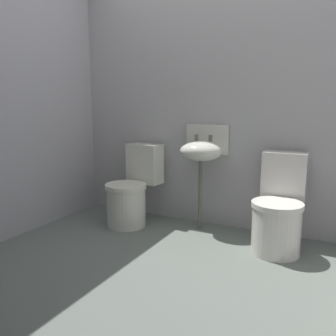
{
  "coord_description": "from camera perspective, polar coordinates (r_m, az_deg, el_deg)",
  "views": [
    {
      "loc": [
        1.17,
        -2.02,
        1.17
      ],
      "look_at": [
        0.0,
        0.29,
        0.7
      ],
      "focal_mm": 37.04,
      "sensor_mm": 36.0,
      "label": 1
    }
  ],
  "objects": [
    {
      "name": "toilet_left",
      "position": [
        3.46,
        -5.96,
        -3.96
      ],
      "size": [
        0.45,
        0.63,
        0.78
      ],
      "rotation": [
        0.0,
        0.0,
        3.01
      ],
      "color": "silver",
      "rests_on": "ground"
    },
    {
      "name": "wall_left",
      "position": [
        3.38,
        -24.63,
        10.14
      ],
      "size": [
        0.1,
        2.49,
        2.43
      ],
      "primitive_type": "cube",
      "color": "#A8A6AD",
      "rests_on": "ground"
    },
    {
      "name": "wall_back",
      "position": [
        3.42,
        7.06,
        10.96
      ],
      "size": [
        3.22,
        0.1,
        2.43
      ],
      "primitive_type": "cube",
      "color": "#AEACAC",
      "rests_on": "ground"
    },
    {
      "name": "sink",
      "position": [
        3.25,
        5.6,
        2.89
      ],
      "size": [
        0.42,
        0.35,
        0.99
      ],
      "color": "#5C5E53",
      "rests_on": "ground"
    },
    {
      "name": "ground_plane",
      "position": [
        2.62,
        -2.97,
        -17.14
      ],
      "size": [
        3.22,
        2.69,
        0.08
      ],
      "primitive_type": "cube",
      "color": "slate"
    },
    {
      "name": "toilet_right",
      "position": [
        2.97,
        17.75,
        -6.82
      ],
      "size": [
        0.4,
        0.59,
        0.78
      ],
      "rotation": [
        0.0,
        0.0,
        3.15
      ],
      "color": "silver",
      "rests_on": "ground"
    }
  ]
}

